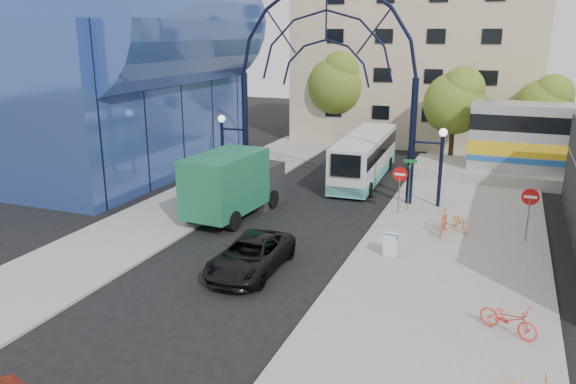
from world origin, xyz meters
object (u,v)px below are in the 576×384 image
at_px(tree_north_b, 339,82).
at_px(black_suv, 251,255).
at_px(sandwich_board, 390,242).
at_px(tree_north_c, 546,105).
at_px(bike_far_a, 509,319).
at_px(stop_sign, 400,179).
at_px(street_name_sign, 410,174).
at_px(bike_near_a, 461,222).
at_px(do_not_enter_sign, 530,202).
at_px(gateway_arch, 326,46).
at_px(city_bus, 365,157).
at_px(tree_north_a, 456,100).
at_px(bike_near_b, 444,222).
at_px(green_truck, 235,183).

xyz_separation_m(tree_north_b, black_suv, (4.54, -27.35, -4.57)).
xyz_separation_m(sandwich_board, tree_north_c, (6.52, 21.95, 3.53)).
bearing_deg(sandwich_board, bike_far_a, -46.22).
bearing_deg(tree_north_c, stop_sign, -114.69).
distance_m(sandwich_board, tree_north_b, 26.15).
xyz_separation_m(street_name_sign, bike_far_a, (5.17, -11.60, -1.51)).
relative_size(stop_sign, bike_near_a, 1.59).
bearing_deg(do_not_enter_sign, tree_north_b, 126.74).
relative_size(black_suv, bike_near_a, 3.17).
height_order(gateway_arch, black_suv, gateway_arch).
height_order(city_bus, bike_near_a, city_bus).
xyz_separation_m(tree_north_a, tree_north_b, (-10.00, 4.00, 0.66)).
distance_m(sandwich_board, black_suv, 5.99).
height_order(gateway_arch, tree_north_a, gateway_arch).
distance_m(bike_near_a, bike_near_b, 1.11).
height_order(sandwich_board, city_bus, city_bus).
bearing_deg(bike_near_a, street_name_sign, 115.25).
distance_m(green_truck, black_suv, 7.45).
relative_size(tree_north_c, black_suv, 1.30).
relative_size(stop_sign, tree_north_a, 0.36).
bearing_deg(tree_north_a, street_name_sign, -93.96).
bearing_deg(gateway_arch, tree_north_c, 48.96).
bearing_deg(bike_near_a, gateway_arch, 128.00).
relative_size(street_name_sign, bike_near_a, 1.78).
height_order(gateway_arch, tree_north_c, gateway_arch).
xyz_separation_m(tree_north_c, bike_near_b, (-4.74, -18.29, -3.60)).
bearing_deg(tree_north_b, stop_sign, -64.17).
height_order(green_truck, bike_near_a, green_truck).
relative_size(gateway_arch, tree_north_c, 2.10).
relative_size(street_name_sign, black_suv, 0.56).
distance_m(tree_north_a, black_suv, 24.30).
height_order(street_name_sign, bike_near_b, street_name_sign).
relative_size(stop_sign, bike_far_a, 1.30).
xyz_separation_m(do_not_enter_sign, bike_near_a, (-2.90, 0.47, -1.44)).
bearing_deg(street_name_sign, gateway_arch, 164.93).
relative_size(stop_sign, tree_north_c, 0.38).
height_order(green_truck, black_suv, green_truck).
bearing_deg(city_bus, sandwich_board, -73.53).
bearing_deg(street_name_sign, bike_far_a, -65.98).
bearing_deg(do_not_enter_sign, tree_north_c, 86.42).
xyz_separation_m(tree_north_b, tree_north_c, (16.00, -2.00, -0.99)).
bearing_deg(street_name_sign, city_bus, 122.83).
distance_m(do_not_enter_sign, city_bus, 13.02).
xyz_separation_m(sandwich_board, bike_near_a, (2.50, 4.49, -0.21)).
height_order(do_not_enter_sign, sandwich_board, do_not_enter_sign).
xyz_separation_m(sandwich_board, city_bus, (-4.31, 12.68, 0.78)).
relative_size(city_bus, green_truck, 1.53).
bearing_deg(black_suv, bike_near_a, 45.93).
xyz_separation_m(city_bus, bike_near_a, (6.81, -8.19, -0.99)).
bearing_deg(gateway_arch, tree_north_b, 103.68).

